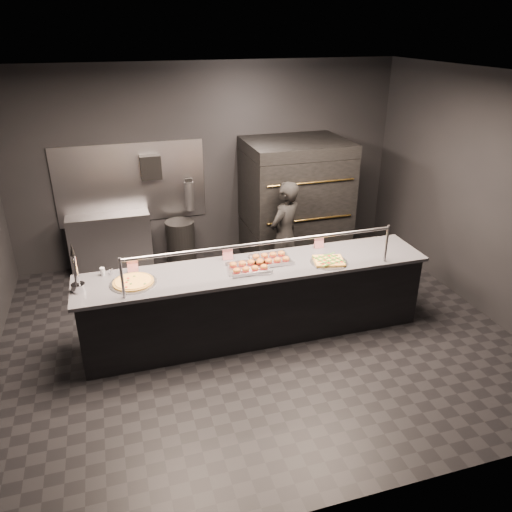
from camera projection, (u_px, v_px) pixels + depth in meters
name	position (u px, v px, depth m)	size (l,w,h in m)	color
room	(253.00, 218.00, 5.56)	(6.04, 6.00, 3.00)	black
service_counter	(256.00, 301.00, 5.96)	(4.10, 0.78, 1.37)	black
pizza_oven	(295.00, 202.00, 7.71)	(1.50, 1.23, 1.91)	black
prep_shelf	(111.00, 243.00, 7.56)	(1.20, 0.35, 0.90)	#99999E
towel_dispenser	(151.00, 167.00, 7.34)	(0.30, 0.20, 0.35)	black
fire_extinguisher	(189.00, 195.00, 7.70)	(0.14, 0.14, 0.51)	#B2B2B7
beer_tap	(77.00, 278.00, 5.17)	(0.14, 0.20, 0.55)	silver
round_pizza	(133.00, 282.00, 5.38)	(0.51, 0.51, 0.03)	silver
slider_tray_a	(249.00, 267.00, 5.69)	(0.53, 0.43, 0.08)	silver
slider_tray_b	(271.00, 259.00, 5.88)	(0.48, 0.36, 0.07)	silver
square_pizza	(329.00, 261.00, 5.85)	(0.44, 0.44, 0.05)	silver
condiment_jar	(105.00, 271.00, 5.55)	(0.14, 0.05, 0.09)	silver
tent_cards	(230.00, 253.00, 5.91)	(2.40, 0.04, 0.15)	white
trash_bin	(181.00, 244.00, 7.72)	(0.44, 0.44, 0.74)	black
worker	(285.00, 235.00, 6.97)	(0.57, 0.37, 1.56)	black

